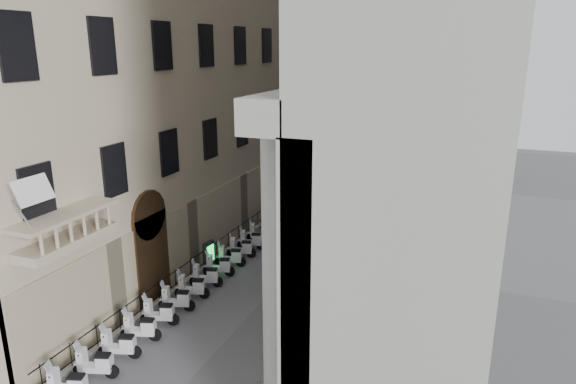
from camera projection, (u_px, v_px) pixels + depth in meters
name	position (u px, v px, depth m)	size (l,w,h in m)	color
far_building	(400.00, 14.00, 51.49)	(22.00, 10.00, 30.00)	beige
iron_fence	(225.00, 257.00, 30.30)	(0.30, 28.00, 1.40)	black
blue_awning	(393.00, 231.00, 34.49)	(1.60, 3.00, 3.00)	navy
scooter_1	(97.00, 377.00, 19.30)	(0.56, 1.40, 1.50)	silver
scooter_2	(121.00, 358.00, 20.51)	(0.56, 1.40, 1.50)	silver
scooter_3	(142.00, 340.00, 21.72)	(0.56, 1.40, 1.50)	silver
scooter_4	(161.00, 325.00, 22.93)	(0.56, 1.40, 1.50)	silver
scooter_5	(178.00, 311.00, 24.15)	(0.56, 1.40, 1.50)	silver
scooter_6	(193.00, 298.00, 25.36)	(0.56, 1.40, 1.50)	silver
scooter_7	(207.00, 286.00, 26.57)	(0.56, 1.40, 1.50)	silver
scooter_8	(219.00, 276.00, 27.78)	(0.56, 1.40, 1.50)	silver
scooter_9	(231.00, 266.00, 29.00)	(0.56, 1.40, 1.50)	silver
scooter_10	(242.00, 257.00, 30.21)	(0.56, 1.40, 1.50)	silver
scooter_11	(252.00, 249.00, 31.42)	(0.56, 1.40, 1.50)	silver
scooter_12	(261.00, 241.00, 32.63)	(0.56, 1.40, 1.50)	silver
barrier_1	(280.00, 378.00, 19.26)	(0.60, 2.40, 1.10)	#A4A6AB
barrier_2	(302.00, 343.00, 21.50)	(0.60, 2.40, 1.10)	#A4A6AB
barrier_3	(321.00, 315.00, 23.74)	(0.60, 2.40, 1.10)	#A4A6AB
barrier_4	(336.00, 292.00, 25.97)	(0.60, 2.40, 1.10)	#A4A6AB
barrier_5	(349.00, 272.00, 28.21)	(0.60, 2.40, 1.10)	#A4A6AB
security_tent	(303.00, 188.00, 35.79)	(3.62, 3.62, 2.94)	silver
street_lamp	(281.00, 154.00, 32.20)	(2.92, 0.61, 9.01)	gray
info_kiosk	(209.00, 256.00, 28.25)	(0.34, 0.81, 1.68)	black
pedestrian_a	(349.00, 221.00, 33.88)	(0.59, 0.39, 1.62)	#0D0C33
pedestrian_b	(387.00, 190.00, 41.14)	(0.78, 0.61, 1.61)	black
pedestrian_c	(370.00, 177.00, 44.50)	(0.95, 0.62, 1.94)	black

